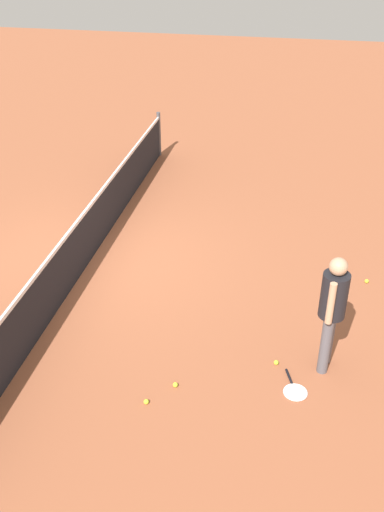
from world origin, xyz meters
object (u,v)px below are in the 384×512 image
at_px(tennis_racket_near_player, 295,391).
at_px(tennis_ball_baseline, 367,281).
at_px(player_near_side, 333,305).
at_px(tennis_ball_stray_left, 276,362).
at_px(tennis_ball_near_player, 175,385).
at_px(tennis_ball_by_net, 146,402).

distance_m(tennis_racket_near_player, tennis_ball_baseline, 2.93).
bearing_deg(tennis_racket_near_player, tennis_ball_baseline, -20.73).
xyz_separation_m(player_near_side, tennis_ball_stray_left, (-0.10, 0.63, -0.98)).
bearing_deg(tennis_ball_baseline, tennis_ball_near_player, 139.16).
height_order(player_near_side, tennis_ball_stray_left, player_near_side).
bearing_deg(tennis_ball_by_net, tennis_ball_stray_left, -55.86).
height_order(tennis_ball_by_net, tennis_ball_baseline, same).
xyz_separation_m(tennis_racket_near_player, tennis_ball_by_net, (-0.57, 1.81, 0.02)).
relative_size(tennis_ball_by_net, tennis_ball_baseline, 1.00).
relative_size(player_near_side, tennis_racket_near_player, 2.80).
relative_size(tennis_ball_baseline, tennis_ball_stray_left, 1.00).
bearing_deg(player_near_side, tennis_ball_stray_left, 99.06).
bearing_deg(tennis_ball_stray_left, tennis_ball_near_player, 118.66).
xyz_separation_m(tennis_racket_near_player, tennis_ball_stray_left, (0.47, 0.27, 0.02)).
bearing_deg(tennis_ball_baseline, tennis_racket_near_player, 159.27).
xyz_separation_m(tennis_ball_baseline, tennis_ball_stray_left, (-2.28, 1.31, 0.00)).
xyz_separation_m(player_near_side, tennis_ball_baseline, (2.18, -0.68, -0.98)).
relative_size(player_near_side, tennis_ball_near_player, 25.76).
bearing_deg(tennis_racket_near_player, tennis_ball_by_net, 107.60).
relative_size(tennis_racket_near_player, tennis_ball_stray_left, 9.19).
height_order(player_near_side, tennis_ball_near_player, player_near_side).
bearing_deg(tennis_ball_stray_left, tennis_ball_baseline, -29.93).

